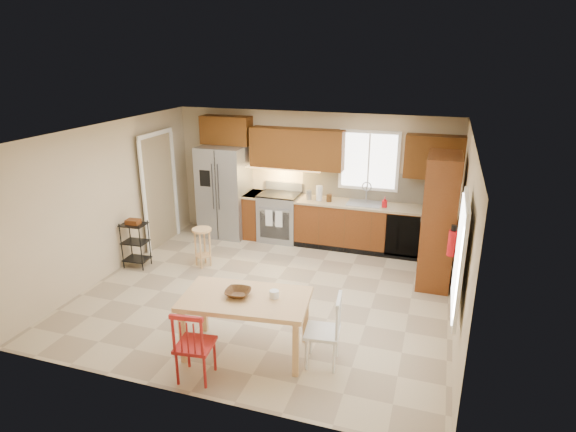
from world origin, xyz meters
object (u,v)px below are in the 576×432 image
Objects in this scene: soap_bottle at (385,202)px; chair_white at (322,331)px; fire_extinguisher at (452,243)px; chair_red at (195,343)px; table_jar at (274,296)px; table_bowl at (238,296)px; utility_cart at (136,244)px; dining_table at (246,325)px; refrigerator at (224,191)px; range_stove at (280,217)px; bar_stool at (203,247)px; pantry at (439,221)px.

chair_white is (-0.23, -3.59, -0.55)m from soap_bottle.
fire_extinguisher reaches higher than chair_red.
table_bowl is at bearing -167.47° from table_jar.
utility_cart is (-3.13, 1.64, -0.37)m from table_jar.
dining_table is 0.39m from table_bowl.
refrigerator is 4.26m from table_jar.
range_stove is 7.18× the size of table_jar.
soap_bottle is 3.33m from bar_stool.
dining_table is at bearing -144.11° from fire_extinguisher.
range_stove is at bearing 108.02° from table_jar.
range_stove is 4.09m from chair_white.
bar_stool is (-2.66, 2.07, -0.11)m from chair_white.
fire_extinguisher reaches higher than table_jar.
range_stove is 3.83m from table_jar.
refrigerator is 9.53× the size of soap_bottle.
table_bowl is at bearing -40.15° from bar_stool.
dining_table is (2.00, -3.66, -0.54)m from refrigerator.
chair_white is 1.31× the size of bar_stool.
table_jar is (0.43, 0.10, 0.03)m from table_bowl.
table_bowl is (-2.23, -2.74, -0.29)m from pantry.
table_jar is at bearing -32.14° from bar_stool.
utility_cart is at bearing 58.97° from chair_white.
pantry is 5.83× the size of fire_extinguisher.
table_bowl is 0.44m from table_jar.
pantry is at bearing -12.62° from refrigerator.
soap_bottle reaches higher than dining_table.
utility_cart is at bearing 179.44° from fire_extinguisher.
chair_red is at bearing -109.68° from soap_bottle.
chair_red is 1.31× the size of bar_stool.
range_stove is 0.60× the size of dining_table.
chair_red reaches higher than table_bowl.
table_bowl is at bearing 85.99° from chair_white.
soap_bottle is 1.49× the size of table_jar.
range_stove is at bearing 42.38° from utility_cart.
fire_extinguisher is 0.52× the size of bar_stool.
table_bowl is (-2.43, -1.69, -0.34)m from fire_extinguisher.
dining_table is at bearing -108.03° from soap_bottle.
refrigerator is at bearing -177.01° from range_stove.
fire_extinguisher reaches higher than dining_table.
range_stove is 1.83m from bar_stool.
bar_stool is (-0.86, -1.60, -0.12)m from range_stove.
refrigerator reaches higher than bar_stool.
fire_extinguisher is (4.33, -1.98, 0.19)m from refrigerator.
dining_table is 0.54m from table_jar.
table_jar is at bearing 9.20° from dining_table.
dining_table is 0.74m from chair_red.
refrigerator is 1.19× the size of dining_table.
dining_table is 1.70× the size of chair_white.
chair_red reaches higher than bar_stool.
dining_table is at bearing -164.05° from table_jar.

